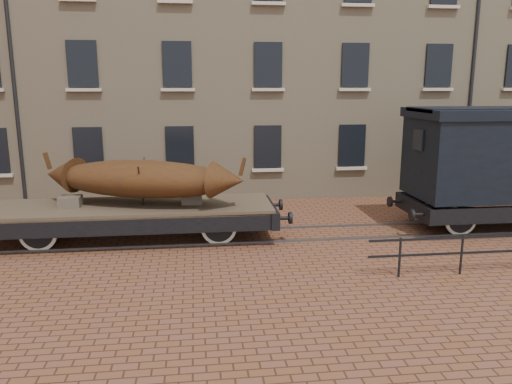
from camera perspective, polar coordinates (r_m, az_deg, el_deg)
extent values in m
plane|color=brown|center=(15.67, 0.28, -5.03)|extent=(90.00, 90.00, 0.00)
cube|color=tan|center=(25.44, 4.36, 17.46)|extent=(40.00, 10.00, 14.00)
cube|color=black|center=(20.38, -18.60, 4.67)|extent=(1.10, 0.12, 1.70)
cube|color=beige|center=(20.46, -18.45, 2.01)|extent=(1.30, 0.18, 0.12)
cube|color=black|center=(19.97, -8.69, 5.02)|extent=(1.10, 0.12, 1.70)
cube|color=beige|center=(20.05, -8.61, 2.31)|extent=(1.30, 0.18, 0.12)
cube|color=black|center=(20.17, 1.34, 5.22)|extent=(1.10, 0.12, 1.70)
cube|color=beige|center=(20.25, 1.35, 2.53)|extent=(1.30, 0.18, 0.12)
cube|color=black|center=(20.96, 10.89, 5.27)|extent=(1.10, 0.12, 1.70)
cube|color=beige|center=(21.03, 10.84, 2.68)|extent=(1.30, 0.18, 0.12)
cube|color=black|center=(22.27, 19.54, 5.19)|extent=(1.10, 0.12, 1.70)
cube|color=beige|center=(22.34, 19.43, 2.75)|extent=(1.30, 0.18, 0.12)
cube|color=black|center=(24.03, 27.06, 5.02)|extent=(1.10, 0.12, 1.70)
cube|color=beige|center=(24.10, 26.93, 2.76)|extent=(1.30, 0.18, 0.12)
cube|color=black|center=(20.25, -19.23, 13.67)|extent=(1.10, 0.12, 1.70)
cube|color=beige|center=(20.18, -19.07, 10.99)|extent=(1.30, 0.18, 0.12)
cube|color=black|center=(19.84, -8.99, 14.23)|extent=(1.10, 0.12, 1.70)
cube|color=beige|center=(19.76, -8.90, 11.48)|extent=(1.30, 0.18, 0.12)
cube|color=black|center=(20.04, 1.39, 14.35)|extent=(1.10, 0.12, 1.70)
cube|color=beige|center=(19.96, 1.40, 11.63)|extent=(1.30, 0.18, 0.12)
cube|color=black|center=(20.83, 11.25, 14.04)|extent=(1.10, 0.12, 1.70)
cube|color=beige|center=(20.76, 11.20, 11.43)|extent=(1.30, 0.18, 0.12)
cube|color=black|center=(22.15, 20.14, 13.42)|extent=(1.10, 0.12, 1.70)
cube|color=beige|center=(22.09, 20.02, 10.97)|extent=(1.30, 0.18, 0.12)
cube|color=beige|center=(20.40, -19.73, 19.99)|extent=(1.30, 0.18, 0.12)
cube|color=beige|center=(19.99, -9.22, 20.69)|extent=(1.30, 0.18, 0.12)
cube|color=beige|center=(20.19, 1.45, 20.75)|extent=(1.30, 0.18, 0.12)
cube|color=beige|center=(20.98, 11.58, 20.19)|extent=(1.30, 0.18, 0.12)
cube|color=beige|center=(22.29, 20.65, 19.20)|extent=(1.30, 0.18, 0.12)
cylinder|color=black|center=(21.01, -26.54, 17.41)|extent=(0.14, 0.14, 14.00)
cylinder|color=black|center=(22.96, 23.94, 17.08)|extent=(0.14, 0.14, 14.00)
cube|color=#59595E|center=(14.98, 0.63, -5.73)|extent=(30.00, 0.08, 0.06)
cube|color=#59595E|center=(16.35, -0.04, -4.19)|extent=(30.00, 0.08, 0.06)
cylinder|color=black|center=(12.77, 16.10, -7.21)|extent=(0.06, 0.06, 1.00)
cylinder|color=black|center=(13.46, 22.43, -6.66)|extent=(0.06, 0.06, 1.00)
cube|color=#4D402E|center=(15.40, -13.95, -1.68)|extent=(8.32, 2.44, 0.13)
cube|color=black|center=(14.38, -14.43, -3.78)|extent=(8.32, 0.18, 0.50)
cube|color=black|center=(16.55, -13.45, -1.65)|extent=(8.32, 0.18, 0.50)
cube|color=black|center=(15.50, 1.55, -2.24)|extent=(0.24, 2.55, 0.50)
cylinder|color=black|center=(14.76, 3.22, -3.00)|extent=(0.39, 0.11, 0.11)
cylinder|color=black|center=(14.79, 3.94, -2.97)|extent=(0.09, 0.36, 0.36)
cylinder|color=black|center=(16.35, 2.20, -1.49)|extent=(0.39, 0.11, 0.11)
cylinder|color=black|center=(16.38, 2.85, -1.47)|extent=(0.09, 0.36, 0.36)
cylinder|color=black|center=(16.05, -22.96, -3.63)|extent=(0.11, 2.11, 0.11)
cylinder|color=silver|center=(15.38, -23.68, -4.35)|extent=(1.07, 0.08, 1.07)
cylinder|color=black|center=(15.38, -23.68, -4.35)|extent=(0.87, 0.11, 0.87)
cube|color=black|center=(15.19, -23.90, -3.52)|extent=(1.00, 0.09, 0.11)
cylinder|color=silver|center=(16.71, -22.30, -2.97)|extent=(1.07, 0.08, 1.07)
cylinder|color=black|center=(16.71, -22.30, -2.97)|extent=(0.87, 0.11, 0.87)
cube|color=black|center=(16.78, -22.25, -1.97)|extent=(1.00, 0.09, 0.11)
cylinder|color=black|center=(15.42, -4.39, -3.30)|extent=(0.11, 2.11, 0.11)
cylinder|color=silver|center=(14.73, -4.26, -4.04)|extent=(1.07, 0.08, 1.07)
cylinder|color=black|center=(14.73, -4.26, -4.04)|extent=(0.87, 0.11, 0.87)
cube|color=black|center=(14.53, -4.25, -3.17)|extent=(1.00, 0.09, 0.11)
cylinder|color=silver|center=(16.11, -4.51, -2.62)|extent=(1.07, 0.08, 1.07)
cylinder|color=black|center=(16.11, -4.51, -2.62)|extent=(0.87, 0.11, 0.87)
cube|color=black|center=(16.18, -4.55, -1.59)|extent=(1.00, 0.09, 0.11)
cube|color=black|center=(15.51, -13.87, -3.24)|extent=(4.44, 0.07, 0.07)
cube|color=#5F564C|center=(15.67, -20.45, -1.02)|extent=(0.61, 0.55, 0.31)
cube|color=#5F564C|center=(15.23, -7.36, -0.71)|extent=(0.61, 0.55, 0.31)
ellipsoid|color=#48280D|center=(15.19, -12.88, 1.47)|extent=(5.78, 3.27, 1.10)
cone|color=#48280D|center=(16.38, -21.35, 1.87)|extent=(1.22, 1.28, 1.05)
cube|color=#48280D|center=(16.55, -22.73, 3.29)|extent=(0.24, 0.17, 0.53)
cone|color=#48280D|center=(14.36, -3.23, 1.34)|extent=(1.22, 1.28, 1.05)
cube|color=#48280D|center=(14.19, -1.56, 2.91)|extent=(0.24, 0.17, 0.53)
cylinder|color=#32291F|center=(14.77, -13.03, 0.65)|extent=(0.05, 0.94, 1.34)
cylinder|color=#32291F|center=(15.65, -12.70, 1.30)|extent=(0.05, 0.94, 1.34)
cube|color=black|center=(19.43, 25.05, -0.49)|extent=(6.55, 0.17, 0.49)
cube|color=black|center=(16.85, 17.70, -1.70)|extent=(0.24, 2.62, 0.49)
cylinder|color=black|center=(15.88, 17.38, -2.50)|extent=(0.09, 0.35, 0.35)
cylinder|color=black|center=(17.44, 15.05, -1.08)|extent=(0.09, 0.35, 0.35)
cylinder|color=black|center=(17.44, 21.24, -2.31)|extent=(0.11, 2.07, 0.11)
cylinder|color=silver|center=(16.83, 22.38, -2.91)|extent=(1.05, 0.08, 1.05)
cylinder|color=black|center=(16.83, 22.38, -2.91)|extent=(0.86, 0.11, 0.86)
cylinder|color=silver|center=(18.06, 20.18, -1.75)|extent=(1.05, 0.08, 1.05)
cylinder|color=black|center=(18.06, 20.18, -1.75)|extent=(0.86, 0.11, 0.86)
cube|color=black|center=(16.48, 18.12, 5.69)|extent=(0.09, 0.65, 0.65)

